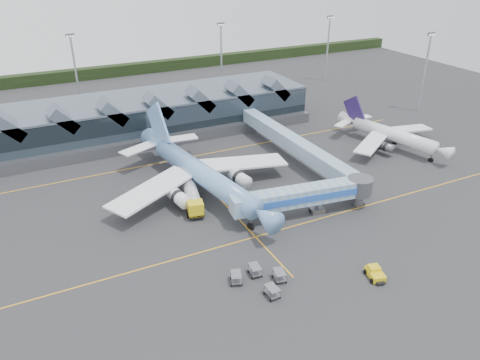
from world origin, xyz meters
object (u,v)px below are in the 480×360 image
regional_jet (390,134)px  pushback_tug (375,273)px  main_airliner (199,172)px  jet_bridge (312,195)px  fuel_truck (192,197)px

regional_jet → pushback_tug: 52.68m
main_airliner → jet_bridge: size_ratio=1.67×
regional_jet → pushback_tug: bearing=-147.5°
regional_jet → fuel_truck: size_ratio=2.78×
jet_bridge → fuel_truck: jet_bridge is taller
jet_bridge → pushback_tug: jet_bridge is taller
regional_jet → fuel_truck: (-53.36, -6.20, -1.30)m
regional_jet → fuel_truck: bearing=173.3°
main_airliner → pushback_tug: size_ratio=11.38×
main_airliner → fuel_truck: 6.54m
regional_jet → pushback_tug: size_ratio=7.60×
fuel_truck → regional_jet: bearing=19.3°
jet_bridge → fuel_truck: size_ratio=2.49×
jet_bridge → pushback_tug: size_ratio=6.82×
regional_jet → jet_bridge: 39.25m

